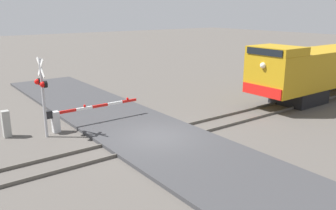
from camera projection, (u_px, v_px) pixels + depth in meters
ground_plane at (156, 140)px, 17.39m from camera, size 160.00×160.00×0.00m
rail_track_left at (148, 134)px, 17.93m from camera, size 0.08×80.00×0.15m
rail_track_right at (164, 142)px, 16.81m from camera, size 0.08×80.00×0.15m
road_surface at (156, 138)px, 17.37m from camera, size 36.00×5.18×0.17m
crossing_signal at (42, 89)px, 17.10m from camera, size 1.18×0.33×4.01m
crossing_gate at (68, 116)px, 18.65m from camera, size 0.36×5.43×1.23m
utility_cabinet at (6, 124)px, 17.59m from camera, size 0.38×0.36×1.37m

